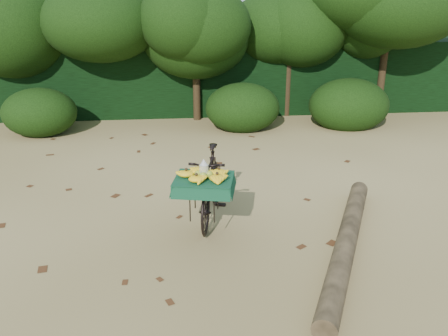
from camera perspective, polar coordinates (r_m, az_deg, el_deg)
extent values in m
plane|color=tan|center=(6.90, -5.36, -5.50)|extent=(80.00, 80.00, 0.00)
imported|color=black|center=(6.57, -1.64, -2.02)|extent=(0.80, 1.73, 1.00)
cube|color=black|center=(5.90, -2.44, -1.39)|extent=(0.44, 0.50, 0.03)
cube|color=#134931|center=(5.89, -2.44, -1.24)|extent=(0.83, 0.73, 0.01)
ellipsoid|color=olive|center=(5.86, -1.77, -0.80)|extent=(0.10, 0.08, 0.11)
ellipsoid|color=olive|center=(5.93, -2.36, -0.56)|extent=(0.10, 0.08, 0.11)
ellipsoid|color=olive|center=(5.88, -3.12, -0.74)|extent=(0.10, 0.08, 0.11)
ellipsoid|color=olive|center=(5.82, -2.53, -0.99)|extent=(0.10, 0.08, 0.11)
cylinder|color=#EAE5C6|center=(5.87, -2.44, -0.31)|extent=(0.12, 0.12, 0.15)
cylinder|color=brown|center=(6.09, 14.50, -8.60)|extent=(1.74, 3.24, 0.25)
cube|color=black|center=(12.68, -5.84, 10.91)|extent=(26.00, 1.80, 1.80)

